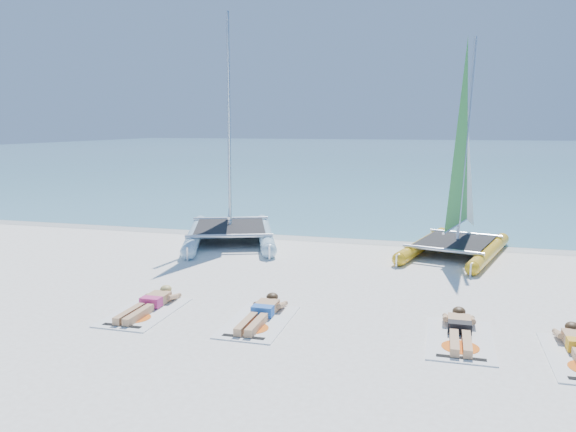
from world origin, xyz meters
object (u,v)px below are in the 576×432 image
at_px(sunbather_a, 150,303).
at_px(towel_c, 460,339).
at_px(towel_b, 258,322).
at_px(sunbather_b, 262,312).
at_px(catamaran_yellow, 462,183).
at_px(towel_a, 145,312).
at_px(sunbather_c, 460,329).
at_px(catamaran_blue, 229,170).

bearing_deg(sunbather_a, towel_c, -0.58).
distance_m(sunbather_a, towel_b, 2.12).
relative_size(sunbather_a, sunbather_b, 1.00).
bearing_deg(towel_b, sunbather_a, 176.66).
height_order(sunbather_b, towel_c, sunbather_b).
bearing_deg(catamaran_yellow, towel_b, -102.73).
bearing_deg(sunbather_a, towel_a, -90.00).
bearing_deg(sunbather_c, towel_b, -175.45).
bearing_deg(catamaran_blue, towel_a, -102.77).
bearing_deg(sunbather_a, sunbather_b, 1.85).
bearing_deg(towel_c, sunbather_c, 90.00).
bearing_deg(catamaran_blue, catamaran_yellow, -18.21).
relative_size(towel_a, sunbather_b, 1.07).
distance_m(catamaran_yellow, towel_a, 8.82).
distance_m(sunbather_b, sunbather_c, 3.29).
height_order(towel_a, sunbather_c, sunbather_c).
bearing_deg(towel_a, catamaran_blue, 97.49).
bearing_deg(sunbather_b, sunbather_a, -178.15).
height_order(towel_a, towel_c, same).
height_order(sunbather_a, sunbather_c, same).
distance_m(sunbather_a, sunbather_b, 2.12).
bearing_deg(catamaran_blue, sunbather_b, -84.48).
xyz_separation_m(towel_a, sunbather_c, (5.41, 0.33, 0.11)).
bearing_deg(towel_a, sunbather_b, 7.01).
relative_size(sunbather_a, towel_b, 0.93).
bearing_deg(catamaran_blue, towel_b, -85.17).
xyz_separation_m(catamaran_yellow, towel_b, (-3.42, -6.55, -1.81)).
relative_size(catamaran_yellow, sunbather_a, 3.36).
height_order(sunbather_a, towel_b, sunbather_a).
distance_m(catamaran_yellow, sunbather_b, 7.42).
bearing_deg(catamaran_yellow, sunbather_b, -103.44).
bearing_deg(towel_b, sunbather_c, 4.55).
bearing_deg(catamaran_yellow, sunbather_c, -76.36).
height_order(catamaran_blue, towel_b, catamaran_blue).
bearing_deg(sunbather_b, catamaran_blue, 115.77).
relative_size(towel_b, sunbather_c, 1.07).
distance_m(towel_a, towel_b, 2.12).
height_order(catamaran_yellow, towel_c, catamaran_yellow).
bearing_deg(towel_a, catamaran_yellow, 50.04).
bearing_deg(sunbather_b, towel_a, -172.99).
bearing_deg(towel_b, catamaran_yellow, 62.39).
bearing_deg(towel_c, towel_a, -178.54).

